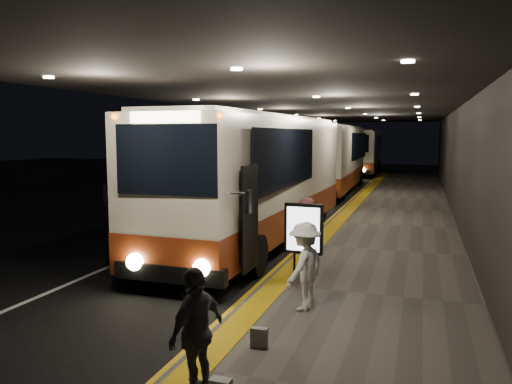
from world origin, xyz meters
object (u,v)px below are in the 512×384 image
Objects in this scene: coach_second at (333,161)px; stanchion_post at (295,248)px; info_sign at (304,230)px; coach_third at (363,154)px; passenger_waiting_grey at (197,331)px; coach_main at (260,183)px; passenger_waiting_white at (305,266)px; bag_polka at (259,338)px; passenger_boarding at (309,237)px.

stanchion_post is at bearing -84.47° from coach_second.
coach_third is at bearing 97.39° from info_sign.
passenger_waiting_grey reaches higher than stanchion_post.
coach_main is at bearing 118.80° from stanchion_post.
info_sign is at bearing -88.21° from coach_third.
passenger_waiting_white is 3.47m from passenger_waiting_grey.
coach_main is at bearing -92.42° from coach_third.
info_sign is at bearing -149.19° from passenger_waiting_white.
bag_polka is (-0.27, -1.89, -0.66)m from passenger_waiting_white.
coach_main reaches higher than coach_third.
coach_third is 35.17m from passenger_waiting_white.
stanchion_post is (2.06, -3.75, -1.11)m from coach_main.
bag_polka is at bearing -88.46° from coach_third.
info_sign reaches higher than passenger_waiting_grey.
bag_polka is at bearing -177.23° from passenger_waiting_grey.
passenger_waiting_grey is (2.28, -38.47, -0.76)m from coach_third.
coach_third is 7.04× the size of passenger_waiting_grey.
coach_main is at bearing -90.82° from coach_second.
coach_second reaches higher than passenger_boarding.
coach_second is 6.61× the size of passenger_boarding.
coach_second reaches higher than info_sign.
stanchion_post is at bearing 96.80° from bag_polka.
passenger_waiting_white is 0.92× the size of info_sign.
coach_third is at bearing 88.16° from coach_second.
coach_second is 6.76× the size of info_sign.
info_sign is (0.23, 4.86, 0.38)m from passenger_waiting_grey.
passenger_boarding is 0.79m from info_sign.
bag_polka is 0.18× the size of info_sign.
passenger_waiting_white reaches higher than passenger_waiting_grey.
info_sign is (-0.36, 1.44, 0.38)m from passenger_waiting_white.
coach_third is 6.48× the size of info_sign.
bag_polka is 4.27m from stanchion_post.
passenger_waiting_grey is at bearing 7.20° from passenger_waiting_white.
bag_polka is 3.49m from info_sign.
coach_second is (-0.14, 14.42, -0.04)m from coach_main.
coach_third is at bearing 91.43° from coach_main.
coach_main reaches higher than passenger_waiting_grey.
coach_second is 22.60m from bag_polka.
passenger_waiting_white reaches higher than bag_polka.
info_sign is 1.52× the size of stanchion_post.
coach_second is 20.73m from passenger_waiting_white.
passenger_boarding is (2.47, -32.88, -0.66)m from coach_third.
coach_main is 9.80m from passenger_waiting_grey.
passenger_waiting_grey is 5.76m from stanchion_post.
coach_third is 36.62× the size of bag_polka.
stanchion_post is (-0.77, 2.33, -0.23)m from passenger_waiting_white.
coach_third is at bearing -158.48° from passenger_waiting_white.
passenger_waiting_grey is 4.88m from info_sign.
passenger_waiting_white is at bearing -175.34° from passenger_waiting_grey.
coach_second is 7.34× the size of passenger_waiting_white.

